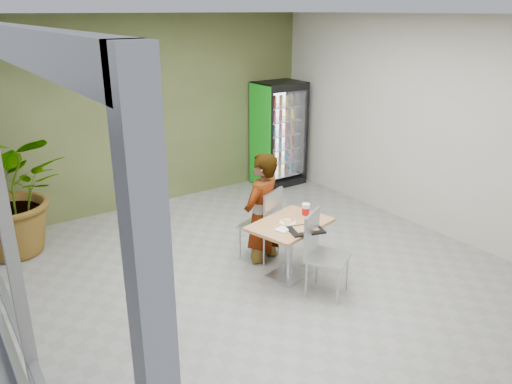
% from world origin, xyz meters
% --- Properties ---
extents(ground, '(7.00, 7.00, 0.00)m').
position_xyz_m(ground, '(0.00, 0.00, 0.00)').
color(ground, gray).
rests_on(ground, ground).
extents(room_envelope, '(6.00, 7.00, 3.20)m').
position_xyz_m(room_envelope, '(0.00, 0.00, 1.60)').
color(room_envelope, beige).
rests_on(room_envelope, ground).
extents(dining_table, '(1.14, 0.92, 0.75)m').
position_xyz_m(dining_table, '(0.26, 0.04, 0.54)').
color(dining_table, tan).
rests_on(dining_table, ground).
extents(chair_far, '(0.59, 0.60, 1.02)m').
position_xyz_m(chair_far, '(0.29, 0.60, 0.60)').
color(chair_far, '#B5B8BB').
rests_on(chair_far, ground).
extents(chair_near, '(0.62, 0.62, 1.03)m').
position_xyz_m(chair_near, '(0.32, -0.45, 0.60)').
color(chair_near, '#B5B8BB').
rests_on(chair_near, ground).
extents(seated_woman, '(0.78, 0.66, 1.81)m').
position_xyz_m(seated_woman, '(0.25, 0.65, 0.61)').
color(seated_woman, black).
rests_on(seated_woman, ground).
extents(pizza_plate, '(0.27, 0.21, 0.03)m').
position_xyz_m(pizza_plate, '(0.24, 0.06, 0.77)').
color(pizza_plate, white).
rests_on(pizza_plate, dining_table).
extents(soda_cup, '(0.10, 0.10, 0.18)m').
position_xyz_m(soda_cup, '(0.54, 0.08, 0.84)').
color(soda_cup, white).
rests_on(soda_cup, dining_table).
extents(napkin_stack, '(0.18, 0.18, 0.02)m').
position_xyz_m(napkin_stack, '(0.04, -0.08, 0.76)').
color(napkin_stack, white).
rests_on(napkin_stack, dining_table).
extents(cafeteria_tray, '(0.47, 0.40, 0.02)m').
position_xyz_m(cafeteria_tray, '(0.26, -0.25, 0.76)').
color(cafeteria_tray, black).
rests_on(cafeteria_tray, dining_table).
extents(beverage_fridge, '(0.90, 0.70, 1.98)m').
position_xyz_m(beverage_fridge, '(2.39, 3.09, 0.99)').
color(beverage_fridge, black).
rests_on(beverage_fridge, ground).
extents(potted_plant, '(2.01, 1.90, 1.77)m').
position_xyz_m(potted_plant, '(-2.43, 2.77, 0.88)').
color(potted_plant, '#2C5E25').
rests_on(potted_plant, ground).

